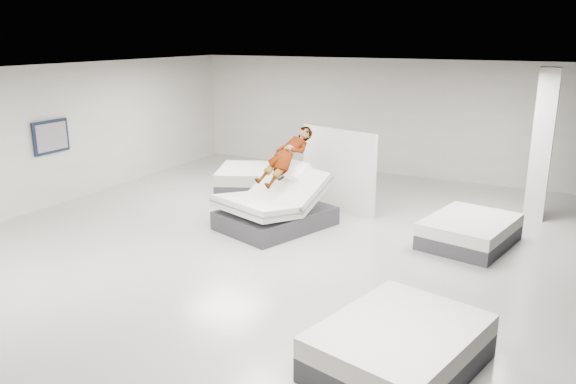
{
  "coord_description": "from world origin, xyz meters",
  "views": [
    {
      "loc": [
        4.6,
        -8.16,
        3.83
      ],
      "look_at": [
        -0.03,
        0.77,
        1.0
      ],
      "focal_mm": 35.0,
      "sensor_mm": 36.0,
      "label": 1
    }
  ],
  "objects_px": {
    "remote": "(281,178)",
    "flat_bed_left_far": "(265,180)",
    "flat_bed_right_far": "(470,231)",
    "column": "(542,145)",
    "wall_poster": "(51,137)",
    "hero_bed": "(275,209)",
    "person": "(286,165)",
    "flat_bed_right_near": "(399,347)",
    "divider_panel": "(338,170)"
  },
  "relations": [
    {
      "from": "divider_panel",
      "to": "flat_bed_left_far",
      "type": "relative_size",
      "value": 0.74
    },
    {
      "from": "remote",
      "to": "wall_poster",
      "type": "height_order",
      "value": "wall_poster"
    },
    {
      "from": "person",
      "to": "flat_bed_right_far",
      "type": "distance_m",
      "value": 3.8
    },
    {
      "from": "flat_bed_right_near",
      "to": "column",
      "type": "relative_size",
      "value": 0.73
    },
    {
      "from": "remote",
      "to": "flat_bed_right_near",
      "type": "xyz_separation_m",
      "value": [
        3.55,
        -3.69,
        -0.8
      ]
    },
    {
      "from": "remote",
      "to": "wall_poster",
      "type": "bearing_deg",
      "value": -152.37
    },
    {
      "from": "person",
      "to": "flat_bed_right_far",
      "type": "height_order",
      "value": "person"
    },
    {
      "from": "hero_bed",
      "to": "flat_bed_right_near",
      "type": "distance_m",
      "value": 5.33
    },
    {
      "from": "flat_bed_right_far",
      "to": "column",
      "type": "height_order",
      "value": "column"
    },
    {
      "from": "remote",
      "to": "hero_bed",
      "type": "bearing_deg",
      "value": 171.81
    },
    {
      "from": "remote",
      "to": "flat_bed_left_far",
      "type": "bearing_deg",
      "value": 145.44
    },
    {
      "from": "flat_bed_right_far",
      "to": "flat_bed_left_far",
      "type": "height_order",
      "value": "flat_bed_left_far"
    },
    {
      "from": "flat_bed_right_near",
      "to": "divider_panel",
      "type": "bearing_deg",
      "value": 119.21
    },
    {
      "from": "divider_panel",
      "to": "hero_bed",
      "type": "bearing_deg",
      "value": -94.27
    },
    {
      "from": "person",
      "to": "flat_bed_left_far",
      "type": "xyz_separation_m",
      "value": [
        -1.62,
        1.91,
        -0.95
      ]
    },
    {
      "from": "flat_bed_left_far",
      "to": "remote",
      "type": "bearing_deg",
      "value": -53.52
    },
    {
      "from": "flat_bed_left_far",
      "to": "person",
      "type": "bearing_deg",
      "value": -49.78
    },
    {
      "from": "flat_bed_left_far",
      "to": "column",
      "type": "distance_m",
      "value": 6.38
    },
    {
      "from": "hero_bed",
      "to": "wall_poster",
      "type": "height_order",
      "value": "wall_poster"
    },
    {
      "from": "remote",
      "to": "flat_bed_right_far",
      "type": "distance_m",
      "value": 3.74
    },
    {
      "from": "remote",
      "to": "column",
      "type": "relative_size",
      "value": 0.04
    },
    {
      "from": "flat_bed_left_far",
      "to": "column",
      "type": "height_order",
      "value": "column"
    },
    {
      "from": "divider_panel",
      "to": "person",
      "type": "bearing_deg",
      "value": -94.78
    },
    {
      "from": "person",
      "to": "flat_bed_right_near",
      "type": "distance_m",
      "value": 5.56
    },
    {
      "from": "column",
      "to": "wall_poster",
      "type": "bearing_deg",
      "value": -158.07
    },
    {
      "from": "flat_bed_right_far",
      "to": "column",
      "type": "distance_m",
      "value": 2.78
    },
    {
      "from": "person",
      "to": "wall_poster",
      "type": "height_order",
      "value": "wall_poster"
    },
    {
      "from": "flat_bed_right_near",
      "to": "flat_bed_left_far",
      "type": "bearing_deg",
      "value": 131.2
    },
    {
      "from": "column",
      "to": "hero_bed",
      "type": "bearing_deg",
      "value": -146.74
    },
    {
      "from": "hero_bed",
      "to": "person",
      "type": "relative_size",
      "value": 1.61
    },
    {
      "from": "remote",
      "to": "column",
      "type": "height_order",
      "value": "column"
    },
    {
      "from": "remote",
      "to": "flat_bed_left_far",
      "type": "distance_m",
      "value": 2.98
    },
    {
      "from": "divider_panel",
      "to": "wall_poster",
      "type": "xyz_separation_m",
      "value": [
        -5.93,
        -2.64,
        0.68
      ]
    },
    {
      "from": "hero_bed",
      "to": "flat_bed_left_far",
      "type": "distance_m",
      "value": 2.68
    },
    {
      "from": "column",
      "to": "wall_poster",
      "type": "xyz_separation_m",
      "value": [
        -9.93,
        -4.0,
        0.0
      ]
    },
    {
      "from": "divider_panel",
      "to": "flat_bed_right_near",
      "type": "bearing_deg",
      "value": -43.66
    },
    {
      "from": "hero_bed",
      "to": "column",
      "type": "relative_size",
      "value": 0.8
    },
    {
      "from": "hero_bed",
      "to": "column",
      "type": "xyz_separation_m",
      "value": [
        4.67,
        3.07,
        1.2
      ]
    },
    {
      "from": "hero_bed",
      "to": "flat_bed_left_far",
      "type": "height_order",
      "value": "hero_bed"
    },
    {
      "from": "divider_panel",
      "to": "flat_bed_right_near",
      "type": "relative_size",
      "value": 0.86
    },
    {
      "from": "divider_panel",
      "to": "column",
      "type": "bearing_deg",
      "value": 35.88
    },
    {
      "from": "wall_poster",
      "to": "hero_bed",
      "type": "bearing_deg",
      "value": 10.07
    },
    {
      "from": "person",
      "to": "wall_poster",
      "type": "distance_m",
      "value": 5.51
    },
    {
      "from": "flat_bed_right_near",
      "to": "flat_bed_left_far",
      "type": "relative_size",
      "value": 0.86
    },
    {
      "from": "remote",
      "to": "column",
      "type": "xyz_separation_m",
      "value": [
        4.48,
        3.17,
        0.52
      ]
    },
    {
      "from": "remote",
      "to": "column",
      "type": "bearing_deg",
      "value": 54.23
    },
    {
      "from": "hero_bed",
      "to": "wall_poster",
      "type": "relative_size",
      "value": 2.68
    },
    {
      "from": "person",
      "to": "wall_poster",
      "type": "xyz_separation_m",
      "value": [
        -5.36,
        -1.24,
        0.34
      ]
    },
    {
      "from": "wall_poster",
      "to": "divider_panel",
      "type": "bearing_deg",
      "value": 24.01
    },
    {
      "from": "flat_bed_right_far",
      "to": "person",
      "type": "bearing_deg",
      "value": -171.68
    }
  ]
}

